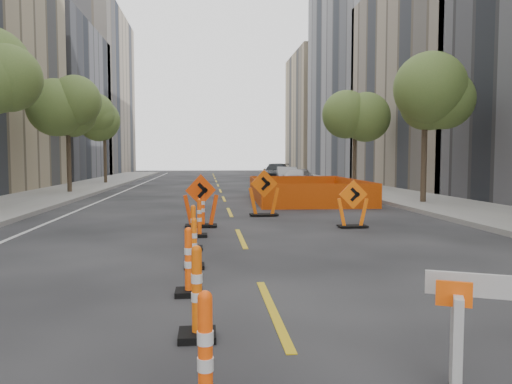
{
  "coord_description": "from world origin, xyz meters",
  "views": [
    {
      "loc": [
        -0.88,
        -8.49,
        2.05
      ],
      "look_at": [
        0.49,
        5.08,
        1.1
      ],
      "focal_mm": 35.0,
      "sensor_mm": 36.0,
      "label": 1
    }
  ],
  "objects": [
    {
      "name": "channelizer_3",
      "position": [
        -1.1,
        0.7,
        0.47
      ],
      "size": [
        0.37,
        0.37,
        0.94
      ],
      "primitive_type": null,
      "color": "#FF640A",
      "rests_on": "ground"
    },
    {
      "name": "channelizer_2",
      "position": [
        -1.14,
        -1.12,
        0.51
      ],
      "size": [
        0.4,
        0.4,
        1.02
      ],
      "primitive_type": null,
      "color": "#FF4F0A",
      "rests_on": "ground"
    },
    {
      "name": "bld_right_c",
      "position": [
        17.0,
        23.8,
        7.0
      ],
      "size": [
        12.0,
        16.0,
        14.0
      ],
      "primitive_type": "cube",
      "color": "gray",
      "rests_on": "ground"
    },
    {
      "name": "tree_l_d",
      "position": [
        -8.4,
        30.0,
        4.53
      ],
      "size": [
        2.8,
        2.8,
        5.95
      ],
      "color": "#382B1E",
      "rests_on": "ground"
    },
    {
      "name": "channelizer_4",
      "position": [
        -1.16,
        2.52,
        0.5
      ],
      "size": [
        0.4,
        0.4,
        1.0
      ],
      "primitive_type": null,
      "color": "#F25D0A",
      "rests_on": "ground"
    },
    {
      "name": "channelizer_5",
      "position": [
        -1.05,
        4.34,
        0.5
      ],
      "size": [
        0.39,
        0.39,
        1.0
      ],
      "primitive_type": null,
      "color": "#FF510A",
      "rests_on": "ground"
    },
    {
      "name": "chevron_sign_left",
      "position": [
        -1.03,
        6.17,
        0.78
      ],
      "size": [
        1.19,
        0.94,
        1.55
      ],
      "primitive_type": null,
      "rotation": [
        0.0,
        0.0,
        0.36
      ],
      "color": "#DC3D09",
      "rests_on": "ground"
    },
    {
      "name": "tree_r_c",
      "position": [
        8.4,
        22.0,
        4.53
      ],
      "size": [
        2.8,
        2.8,
        5.95
      ],
      "color": "#382B1E",
      "rests_on": "ground"
    },
    {
      "name": "chevron_sign_right",
      "position": [
        3.38,
        5.61,
        0.7
      ],
      "size": [
        0.93,
        0.56,
        1.39
      ],
      "primitive_type": null,
      "rotation": [
        0.0,
        0.0,
        -0.0
      ],
      "color": "#FC640A",
      "rests_on": "ground"
    },
    {
      "name": "bld_right_e",
      "position": [
        17.0,
        58.6,
        8.0
      ],
      "size": [
        12.0,
        14.0,
        16.0
      ],
      "primitive_type": "cube",
      "color": "tan",
      "rests_on": "ground"
    },
    {
      "name": "chevron_sign_center",
      "position": [
        1.14,
        8.73,
        0.81
      ],
      "size": [
        1.19,
        0.84,
        1.62
      ],
      "primitive_type": null,
      "rotation": [
        0.0,
        0.0,
        0.19
      ],
      "color": "#D85209",
      "rests_on": "ground"
    },
    {
      "name": "safety_fence",
      "position": [
        3.82,
        14.76,
        0.51
      ],
      "size": [
        5.01,
        8.24,
        1.01
      ],
      "primitive_type": null,
      "rotation": [
        0.0,
        0.0,
        -0.03
      ],
      "color": "#E93D0C",
      "rests_on": "ground"
    },
    {
      "name": "channelizer_1",
      "position": [
        -0.99,
        -2.94,
        0.54
      ],
      "size": [
        0.42,
        0.42,
        1.07
      ],
      "primitive_type": null,
      "color": "#E25709",
      "rests_on": "ground"
    },
    {
      "name": "bld_left_e",
      "position": [
        -17.0,
        55.6,
        10.0
      ],
      "size": [
        12.0,
        20.0,
        20.0
      ],
      "primitive_type": "cube",
      "color": "gray",
      "rests_on": "ground"
    },
    {
      "name": "channelizer_0",
      "position": [
        -0.89,
        -4.75,
        0.52
      ],
      "size": [
        0.41,
        0.41,
        1.05
      ],
      "primitive_type": null,
      "color": "#FF4D0A",
      "rests_on": "ground"
    },
    {
      "name": "tree_r_b",
      "position": [
        8.4,
        12.0,
        4.53
      ],
      "size": [
        2.8,
        2.8,
        5.95
      ],
      "color": "#382B1E",
      "rests_on": "ground"
    },
    {
      "name": "sidewalk_right",
      "position": [
        9.0,
        12.0,
        0.07
      ],
      "size": [
        4.0,
        90.0,
        0.15
      ],
      "primitive_type": "cube",
      "color": "gray",
      "rests_on": "ground"
    },
    {
      "name": "parked_car_near",
      "position": [
        5.0,
        23.33,
        0.69
      ],
      "size": [
        3.18,
        4.39,
        1.39
      ],
      "primitive_type": "imported",
      "rotation": [
        0.0,
        0.0,
        -0.43
      ],
      "color": "silver",
      "rests_on": "ground"
    },
    {
      "name": "ground_plane",
      "position": [
        0.0,
        0.0,
        0.0
      ],
      "size": [
        140.0,
        140.0,
        0.0
      ],
      "primitive_type": "plane",
      "color": "black"
    },
    {
      "name": "bld_left_d",
      "position": [
        -17.0,
        39.2,
        7.0
      ],
      "size": [
        12.0,
        16.0,
        14.0
      ],
      "primitive_type": "cube",
      "color": "#4C4C51",
      "rests_on": "ground"
    },
    {
      "name": "parked_car_far",
      "position": [
        5.08,
        33.27,
        0.77
      ],
      "size": [
        3.31,
        5.63,
        1.53
      ],
      "primitive_type": "imported",
      "rotation": [
        0.0,
        0.0,
        -0.23
      ],
      "color": "black",
      "rests_on": "ground"
    },
    {
      "name": "channelizer_6",
      "position": [
        -0.98,
        6.16,
        0.55
      ],
      "size": [
        0.43,
        0.43,
        1.1
      ],
      "primitive_type": null,
      "color": "#FF4B0A",
      "rests_on": "ground"
    },
    {
      "name": "tree_l_c",
      "position": [
        -8.4,
        20.0,
        4.53
      ],
      "size": [
        2.8,
        2.8,
        5.95
      ],
      "color": "#382B1E",
      "rests_on": "ground"
    },
    {
      "name": "parked_car_mid",
      "position": [
        5.11,
        28.0,
        0.67
      ],
      "size": [
        1.81,
        4.18,
        1.34
      ],
      "primitive_type": "imported",
      "rotation": [
        0.0,
        0.0,
        -0.1
      ],
      "color": "#ABACB1",
      "rests_on": "ground"
    },
    {
      "name": "bld_right_d",
      "position": [
        17.0,
        40.2,
        10.0
      ],
      "size": [
        12.0,
        18.0,
        20.0
      ],
      "primitive_type": "cube",
      "color": "gray",
      "rests_on": "ground"
    }
  ]
}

